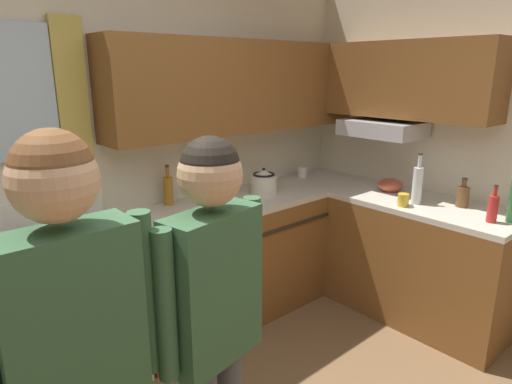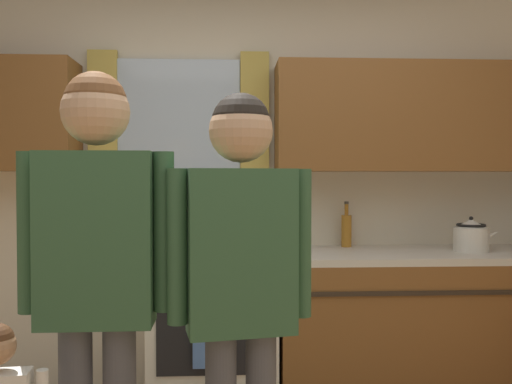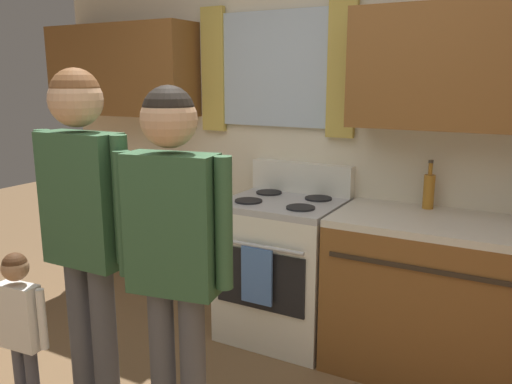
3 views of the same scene
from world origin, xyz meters
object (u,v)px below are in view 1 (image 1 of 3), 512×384
object	(u,v)px
bottle_squat_brown	(463,196)
stovetop_kettle	(264,182)
mug_mustard_yellow	(404,200)
mixing_bowl	(390,185)
bottle_oil_amber	(168,190)
adult_in_plaid	(214,303)
bottle_sauce_red	(493,208)
stove_oven	(69,312)
bottle_tall_clear	(418,184)
adult_holding_child	(75,347)
mug_ceramic_white	(302,172)

from	to	relation	value
bottle_squat_brown	stovetop_kettle	world-z (taller)	stovetop_kettle
mug_mustard_yellow	mixing_bowl	world-z (taller)	mixing_bowl
bottle_oil_amber	bottle_squat_brown	bearing A→B (deg)	-42.74
mixing_bowl	adult_in_plaid	xyz separation A→B (m)	(-2.19, -0.66, 0.07)
bottle_sauce_red	mug_mustard_yellow	distance (m)	0.56
bottle_sauce_red	mug_mustard_yellow	bearing A→B (deg)	101.48
bottle_sauce_red	adult_in_plaid	world-z (taller)	adult_in_plaid
stove_oven	bottle_tall_clear	world-z (taller)	bottle_tall_clear
bottle_sauce_red	adult_holding_child	world-z (taller)	adult_holding_child
mug_mustard_yellow	stove_oven	bearing A→B (deg)	156.32
bottle_squat_brown	mug_mustard_yellow	world-z (taller)	bottle_squat_brown
bottle_oil_amber	stovetop_kettle	distance (m)	0.73
adult_in_plaid	bottle_squat_brown	bearing A→B (deg)	2.65
bottle_sauce_red	mixing_bowl	bearing A→B (deg)	78.67
mug_ceramic_white	adult_in_plaid	bearing A→B (deg)	-144.51
adult_in_plaid	mixing_bowl	bearing A→B (deg)	16.76
bottle_tall_clear	mug_ceramic_white	xyz separation A→B (m)	(-0.02, 1.08, -0.09)
stove_oven	mug_mustard_yellow	world-z (taller)	stove_oven
mug_ceramic_white	adult_in_plaid	distance (m)	2.48
bottle_squat_brown	stovetop_kettle	xyz separation A→B (m)	(-0.82, 1.16, 0.02)
bottle_tall_clear	bottle_oil_amber	xyz separation A→B (m)	(-1.34, 1.14, -0.03)
bottle_oil_amber	stovetop_kettle	xyz separation A→B (m)	(0.69, -0.24, -0.01)
bottle_squat_brown	stove_oven	bearing A→B (deg)	153.36
bottle_squat_brown	bottle_tall_clear	bearing A→B (deg)	123.69
mug_ceramic_white	mixing_bowl	world-z (taller)	mixing_bowl
stove_oven	adult_holding_child	world-z (taller)	adult_holding_child
mug_ceramic_white	adult_holding_child	world-z (taller)	adult_holding_child
bottle_squat_brown	adult_in_plaid	bearing A→B (deg)	-177.35
bottle_oil_amber	adult_in_plaid	xyz separation A→B (m)	(-0.70, -1.50, 0.01)
bottle_squat_brown	mug_ceramic_white	size ratio (longest dim) A/B	1.63
stove_oven	mug_ceramic_white	size ratio (longest dim) A/B	8.76
stove_oven	bottle_tall_clear	xyz separation A→B (m)	(2.17, -0.92, 0.57)
bottle_squat_brown	mixing_bowl	world-z (taller)	bottle_squat_brown
stovetop_kettle	adult_holding_child	xyz separation A→B (m)	(-1.88, -1.26, 0.07)
bottle_tall_clear	mixing_bowl	world-z (taller)	bottle_tall_clear
stovetop_kettle	stove_oven	bearing A→B (deg)	179.36
stovetop_kettle	bottle_tall_clear	bearing A→B (deg)	-54.20
bottle_squat_brown	adult_in_plaid	distance (m)	2.21
bottle_squat_brown	bottle_sauce_red	world-z (taller)	bottle_sauce_red
stovetop_kettle	mixing_bowl	world-z (taller)	stovetop_kettle
stove_oven	mug_ceramic_white	distance (m)	2.21
bottle_oil_amber	bottle_sauce_red	bearing A→B (deg)	-51.49
mixing_bowl	bottle_oil_amber	bearing A→B (deg)	150.64
mug_mustard_yellow	mixing_bowl	bearing A→B (deg)	45.33
stove_oven	mug_ceramic_white	xyz separation A→B (m)	(2.15, 0.16, 0.48)
mixing_bowl	stove_oven	bearing A→B (deg)	165.14
adult_in_plaid	stove_oven	bearing A→B (deg)	95.78
bottle_tall_clear	bottle_oil_amber	bearing A→B (deg)	139.58
bottle_squat_brown	adult_holding_child	size ratio (longest dim) A/B	0.12
mug_ceramic_white	adult_holding_child	distance (m)	2.89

